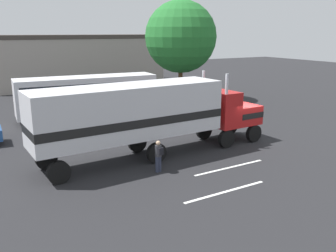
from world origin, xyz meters
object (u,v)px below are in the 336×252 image
object	(u,v)px
semi_truck	(148,113)
parked_bus	(88,93)
person_bystander	(158,155)
tree_left	(181,37)

from	to	relation	value
semi_truck	parked_bus	size ratio (longest dim) A/B	1.28
person_bystander	parked_bus	xyz separation A→B (m)	(0.60, 13.21, 1.17)
semi_truck	parked_bus	distance (m)	10.87
semi_truck	tree_left	bearing A→B (deg)	52.81
person_bystander	parked_bus	distance (m)	13.28
semi_truck	person_bystander	xyz separation A→B (m)	(-0.59, -2.35, -1.63)
person_bystander	tree_left	bearing A→B (deg)	55.51
semi_truck	tree_left	xyz separation A→B (m)	(10.89, 14.35, 3.83)
semi_truck	parked_bus	xyz separation A→B (m)	(0.01, 10.86, -0.46)
parked_bus	person_bystander	bearing A→B (deg)	-92.60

